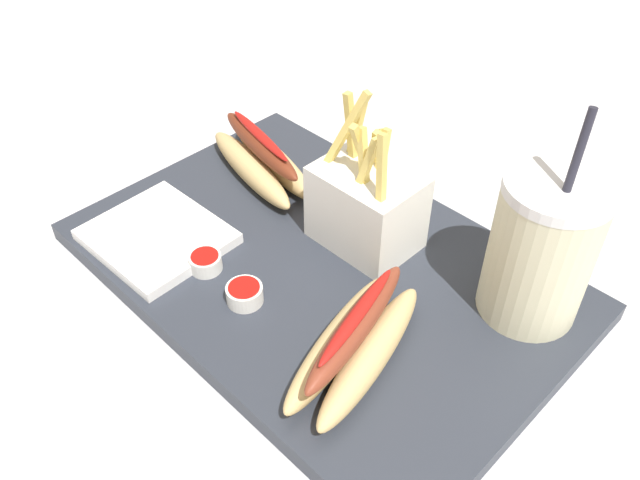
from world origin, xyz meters
TOP-DOWN VIEW (x-y plane):
  - ground_plane at (0.00, 0.00)m, footprint 2.40×2.40m
  - food_tray at (0.00, 0.00)m, footprint 0.49×0.32m
  - soda_cup at (0.18, 0.09)m, footprint 0.09×0.09m
  - fries_basket at (0.01, 0.06)m, footprint 0.10×0.08m
  - hot_dog_1 at (0.11, -0.06)m, footprint 0.10×0.18m
  - hot_dog_2 at (-0.15, 0.06)m, footprint 0.18×0.09m
  - ketchup_cup_1 at (-0.07, -0.09)m, footprint 0.03×0.03m
  - ketchup_cup_2 at (-0.01, -0.09)m, footprint 0.03×0.03m
  - napkin_stack at (-0.14, -0.10)m, footprint 0.14×0.12m

SIDE VIEW (x-z plane):
  - ground_plane at x=0.00m, z-range -0.02..0.00m
  - food_tray at x=0.00m, z-range 0.00..0.02m
  - napkin_stack at x=-0.14m, z-range 0.02..0.03m
  - ketchup_cup_1 at x=-0.07m, z-range 0.02..0.04m
  - ketchup_cup_2 at x=-0.01m, z-range 0.02..0.04m
  - hot_dog_2 at x=-0.15m, z-range 0.01..0.07m
  - hot_dog_1 at x=0.11m, z-range 0.01..0.07m
  - fries_basket at x=0.01m, z-range -0.02..0.15m
  - soda_cup at x=0.18m, z-range -0.01..0.20m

